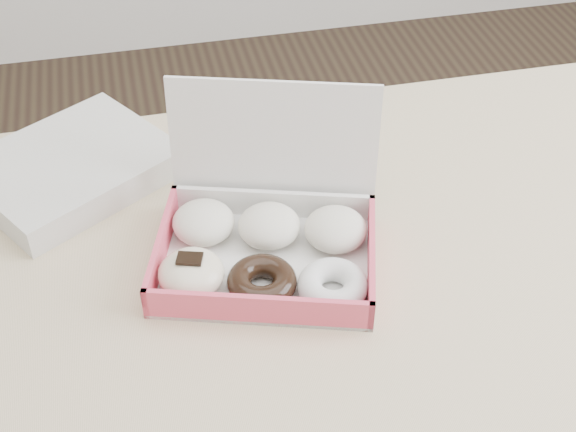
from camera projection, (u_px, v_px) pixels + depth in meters
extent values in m
cube|color=tan|center=(415.00, 269.00, 1.03)|extent=(1.20, 0.80, 0.04)
cylinder|color=tan|center=(37.00, 332.00, 1.44)|extent=(0.05, 0.05, 0.71)
cube|color=white|center=(266.00, 265.00, 1.00)|extent=(0.31, 0.27, 0.01)
cube|color=#E84A62|center=(258.00, 310.00, 0.92)|extent=(0.26, 0.09, 0.04)
cube|color=white|center=(273.00, 205.00, 1.06)|extent=(0.26, 0.09, 0.04)
cube|color=#E84A62|center=(162.00, 248.00, 1.00)|extent=(0.06, 0.19, 0.04)
cube|color=#E84A62|center=(371.00, 259.00, 0.98)|extent=(0.06, 0.19, 0.04)
cube|color=white|center=(273.00, 150.00, 1.02)|extent=(0.26, 0.10, 0.20)
ellipsoid|color=silver|center=(203.00, 222.00, 1.02)|extent=(0.10, 0.10, 0.04)
ellipsoid|color=silver|center=(269.00, 226.00, 1.02)|extent=(0.10, 0.10, 0.04)
ellipsoid|color=silver|center=(336.00, 229.00, 1.01)|extent=(0.10, 0.10, 0.04)
ellipsoid|color=beige|center=(191.00, 273.00, 0.95)|extent=(0.10, 0.10, 0.04)
cube|color=black|center=(190.00, 259.00, 0.94)|extent=(0.04, 0.03, 0.00)
torus|color=black|center=(262.00, 282.00, 0.95)|extent=(0.11, 0.11, 0.03)
torus|color=white|center=(333.00, 286.00, 0.95)|extent=(0.11, 0.11, 0.03)
cube|color=white|center=(71.00, 168.00, 1.12)|extent=(0.33, 0.31, 0.04)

